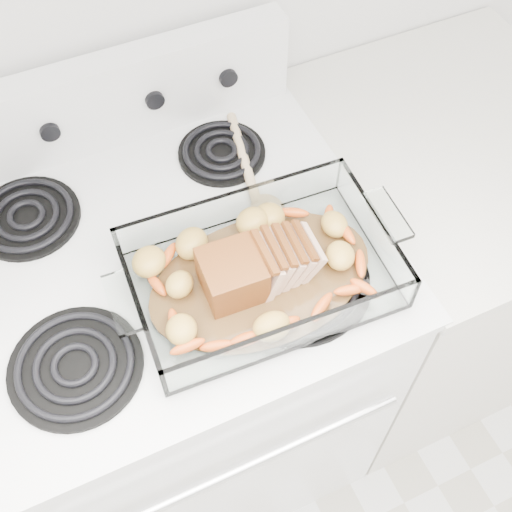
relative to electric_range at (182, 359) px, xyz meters
name	(u,v)px	position (x,y,z in m)	size (l,w,h in m)	color
electric_range	(182,359)	(0.00, 0.00, 0.00)	(0.78, 0.70, 1.12)	white
counter_right	(422,265)	(0.66, 0.00, -0.02)	(0.58, 0.68, 0.93)	silver
baking_dish	(261,274)	(0.14, -0.14, 0.48)	(0.42, 0.28, 0.08)	white
pork_roast	(250,270)	(0.12, -0.14, 0.51)	(0.20, 0.10, 0.08)	brown
roast_vegetables	(250,257)	(0.13, -0.11, 0.49)	(0.34, 0.19, 0.04)	orange
wooden_spoon	(257,186)	(0.22, 0.05, 0.46)	(0.08, 0.29, 0.02)	beige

